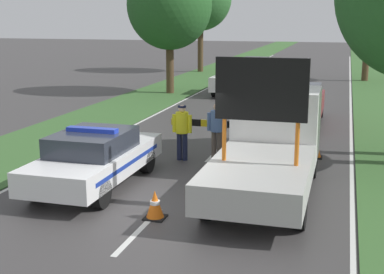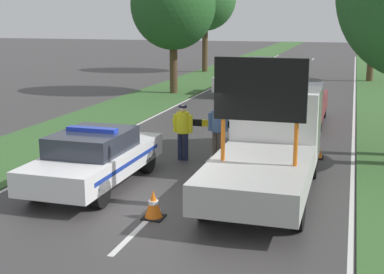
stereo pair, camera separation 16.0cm
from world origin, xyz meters
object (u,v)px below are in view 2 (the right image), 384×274
object	(u,v)px
queued_car_wagon_maroon	(302,103)
roadside_tree_mid_left	(173,5)
police_officer	(183,128)
queued_car_van_white	(238,78)
work_truck	(270,144)
traffic_cone_near_police	(153,204)
police_car	(95,157)
road_barrier	(217,126)
queued_car_hatch_blue	(260,68)
pedestrian_civilian	(218,126)
traffic_cone_centre_front	(317,148)

from	to	relation	value
queued_car_wagon_maroon	roadside_tree_mid_left	size ratio (longest dim) A/B	0.67
police_officer	queued_car_van_white	bearing A→B (deg)	-86.06
queued_car_wagon_maroon	queued_car_van_white	xyz separation A→B (m)	(-4.04, 7.29, 0.04)
queued_car_wagon_maroon	queued_car_van_white	bearing A→B (deg)	-61.00
work_truck	traffic_cone_near_police	world-z (taller)	work_truck
queued_car_wagon_maroon	police_officer	bearing A→B (deg)	67.26
police_car	traffic_cone_near_police	bearing A→B (deg)	-31.70
road_barrier	traffic_cone_near_police	size ratio (longest dim) A/B	4.76
police_car	police_officer	bearing A→B (deg)	71.59
queued_car_wagon_maroon	queued_car_van_white	distance (m)	8.34
road_barrier	police_officer	size ratio (longest dim) A/B	1.75
road_barrier	queued_car_hatch_blue	xyz separation A→B (m)	(-1.97, 19.05, -0.04)
police_car	queued_car_wagon_maroon	xyz separation A→B (m)	(4.03, 9.38, 0.06)
police_car	traffic_cone_near_police	xyz separation A→B (m)	(2.11, -1.63, -0.42)
police_car	work_truck	size ratio (longest dim) A/B	0.82
police_car	traffic_cone_near_police	world-z (taller)	police_car
police_officer	pedestrian_civilian	bearing A→B (deg)	-156.17
road_barrier	roadside_tree_mid_left	distance (m)	13.57
traffic_cone_near_police	queued_car_hatch_blue	distance (m)	24.75
traffic_cone_centre_front	queued_car_hatch_blue	size ratio (longest dim) A/B	0.14
police_car	queued_car_van_white	distance (m)	16.68
police_officer	traffic_cone_near_police	world-z (taller)	police_officer
road_barrier	traffic_cone_near_police	xyz separation A→B (m)	(0.07, -5.60, -0.53)
queued_car_van_white	traffic_cone_near_police	bearing A→B (deg)	96.61
work_truck	pedestrian_civilian	bearing A→B (deg)	-50.98
road_barrier	traffic_cone_near_police	world-z (taller)	road_barrier
queued_car_wagon_maroon	traffic_cone_near_police	bearing A→B (deg)	80.12
work_truck	police_officer	bearing A→B (deg)	-33.84
police_officer	traffic_cone_near_police	size ratio (longest dim) A/B	2.72
roadside_tree_mid_left	pedestrian_civilian	bearing A→B (deg)	-66.01
road_barrier	traffic_cone_centre_front	world-z (taller)	road_barrier
queued_car_van_white	police_car	bearing A→B (deg)	90.04
police_officer	queued_car_wagon_maroon	distance (m)	7.05
roadside_tree_mid_left	queued_car_van_white	bearing A→B (deg)	14.21
pedestrian_civilian	queued_car_wagon_maroon	distance (m)	6.33
queued_car_van_white	police_officer	bearing A→B (deg)	95.46
police_car	roadside_tree_mid_left	distance (m)	16.65
police_car	queued_car_hatch_blue	world-z (taller)	queued_car_hatch_blue
traffic_cone_centre_front	queued_car_hatch_blue	distance (m)	19.44
queued_car_wagon_maroon	queued_car_hatch_blue	bearing A→B (deg)	-73.83
queued_car_hatch_blue	roadside_tree_mid_left	xyz separation A→B (m)	(-3.42, -7.20, 3.85)
road_barrier	queued_car_van_white	distance (m)	12.87
traffic_cone_centre_front	queued_car_wagon_maroon	bearing A→B (deg)	100.31
traffic_cone_centre_front	queued_car_hatch_blue	bearing A→B (deg)	104.59
traffic_cone_centre_front	queued_car_van_white	distance (m)	13.42
traffic_cone_near_police	queued_car_wagon_maroon	distance (m)	11.19
traffic_cone_near_police	roadside_tree_mid_left	distance (m)	18.80
queued_car_van_white	queued_car_hatch_blue	bearing A→B (deg)	-90.77
pedestrian_civilian	roadside_tree_mid_left	bearing A→B (deg)	142.36
police_car	road_barrier	size ratio (longest dim) A/B	1.63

